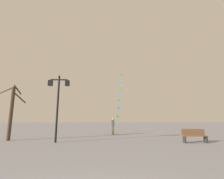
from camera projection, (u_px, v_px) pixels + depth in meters
ground_plane at (103, 132)px, 21.49m from camera, size 160.00×160.00×0.00m
twin_lantern_lamp_post at (58, 95)px, 11.66m from camera, size 1.49×0.28×4.67m
kite_train at (120, 94)px, 25.17m from camera, size 2.12×12.21×10.28m
kite_flyer at (113, 126)px, 17.06m from camera, size 0.30×0.62×1.71m
bare_tree at (12, 111)px, 12.53m from camera, size 1.45×1.82×4.22m
park_bench at (194, 136)px, 11.03m from camera, size 1.61×0.46×0.89m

